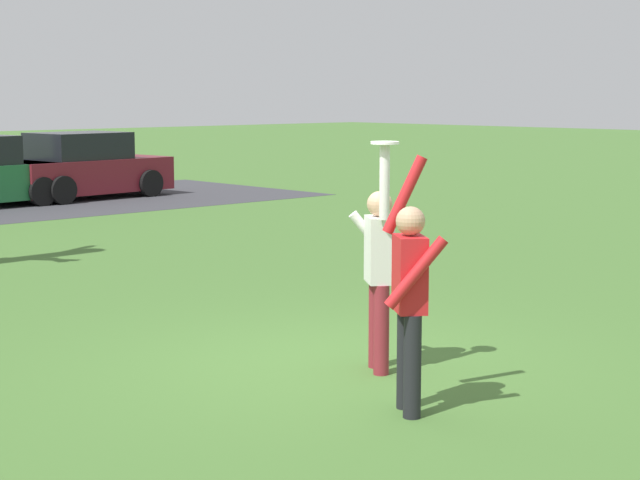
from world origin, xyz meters
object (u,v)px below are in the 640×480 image
at_px(person_defender, 410,291).
at_px(parked_car_maroon, 83,168).
at_px(frisbee_disc, 385,143).
at_px(person_catcher, 379,265).

xyz_separation_m(person_defender, parked_car_maroon, (7.28, 17.17, -0.25)).
xyz_separation_m(frisbee_disc, parked_car_maroon, (6.65, 16.29, -1.37)).
relative_size(frisbee_disc, parked_car_maroon, 0.06).
relative_size(person_defender, frisbee_disc, 8.21).
bearing_deg(parked_car_maroon, person_defender, -117.83).
distance_m(person_catcher, person_defender, 1.31).
height_order(person_defender, parked_car_maroon, person_defender).
height_order(person_catcher, person_defender, person_catcher).
xyz_separation_m(person_catcher, frisbee_disc, (-0.13, -0.18, 1.11)).
relative_size(person_defender, parked_car_maroon, 0.48).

